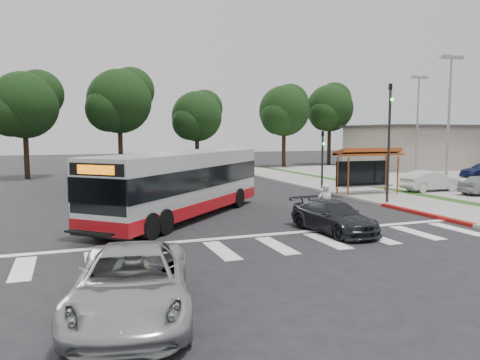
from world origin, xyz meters
name	(u,v)px	position (x,y,z in m)	size (l,w,h in m)	color
ground	(230,220)	(0.00, 0.00, 0.00)	(140.00, 140.00, 0.00)	black
sidewalk_east	(343,189)	(11.00, 8.00, 0.06)	(4.00, 40.00, 0.12)	gray
curb_east	(318,190)	(9.00, 8.00, 0.07)	(0.30, 40.00, 0.15)	#9E9991
curb_east_red	(424,214)	(9.00, -2.00, 0.08)	(0.32, 6.00, 0.15)	maroon
parking_lot	(457,180)	(23.00, 10.00, 0.05)	(18.00, 36.00, 0.10)	gray
commercial_building	(422,148)	(30.00, 22.00, 2.20)	(14.00, 10.00, 4.40)	gray
building_roof_cap	(423,127)	(30.00, 22.00, 4.55)	(14.60, 10.60, 0.30)	#383330
crosswalk_ladder	(277,245)	(0.00, -5.00, 0.01)	(18.00, 2.60, 0.01)	silver
bus_shelter	(367,158)	(10.80, 5.10, 2.35)	(4.20, 1.60, 2.86)	#964019
traffic_signal_ne_tall	(389,133)	(9.60, 1.49, 3.88)	(0.18, 0.37, 6.50)	black
traffic_signal_ne_short	(322,154)	(9.60, 8.49, 2.48)	(0.18, 0.37, 4.00)	black
lot_light_front	(449,103)	(18.00, 6.00, 5.91)	(1.90, 0.35, 9.01)	gray
lot_light_mid	(418,111)	(24.00, 16.00, 5.91)	(1.90, 0.35, 9.01)	gray
tree_ne_a	(284,110)	(16.08, 28.06, 6.39)	(6.16, 5.74, 9.30)	black
tree_ne_b	(330,107)	(23.08, 30.06, 6.92)	(6.16, 5.74, 10.02)	black
tree_north_a	(120,100)	(-1.92, 26.07, 6.92)	(6.60, 6.15, 10.17)	black
tree_north_b	(197,116)	(6.07, 28.06, 5.66)	(5.72, 5.33, 8.43)	black
tree_north_c	(25,104)	(-9.92, 24.06, 6.29)	(6.16, 5.74, 9.30)	black
transit_bus	(182,185)	(-1.81, 1.39, 1.50)	(2.52, 11.64, 3.01)	#B7BABC
pedestrian	(325,205)	(3.36, -2.50, 0.89)	(0.65, 0.42, 1.77)	silver
dark_sedan	(334,217)	(3.02, -3.76, 0.61)	(1.72, 4.24, 1.23)	black
silver_suv_south	(132,283)	(-5.50, -9.63, 0.72)	(2.39, 5.19, 1.44)	#A6A8AB
parked_car_1	(431,181)	(15.50, 4.72, 0.76)	(1.39, 3.99, 1.32)	silver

